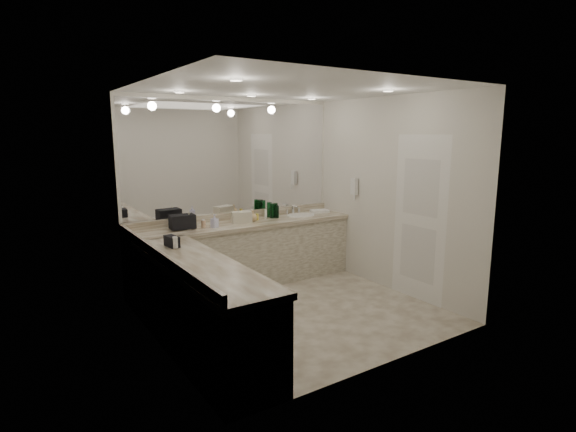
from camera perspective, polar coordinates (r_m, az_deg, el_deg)
floor at (r=5.52m, az=0.59°, el=-12.06°), size 3.20×3.20×0.00m
ceiling at (r=5.12m, az=0.65°, el=15.91°), size 3.20×3.20×0.00m
wall_back at (r=6.45m, az=-6.85°, el=3.14°), size 3.20×0.02×2.60m
wall_left at (r=4.48m, az=-16.61°, el=-0.44°), size 0.02×3.00×2.60m
wall_right at (r=6.19m, az=13.01°, el=2.64°), size 0.02×3.00×2.60m
vanity_back_base at (r=6.36m, az=-5.46°, el=-5.03°), size 3.20×0.60×0.84m
vanity_back_top at (r=6.25m, az=-5.49°, el=-1.07°), size 3.20×0.64×0.06m
vanity_left_base at (r=4.55m, az=-11.20°, el=-11.61°), size 0.60×2.40×0.84m
vanity_left_top at (r=4.41m, az=-11.29°, el=-6.15°), size 0.64×2.42×0.06m
backsplash_back at (r=6.49m, az=-6.70°, el=0.06°), size 3.20×0.04×0.10m
backsplash_left at (r=4.57m, az=-16.14°, el=-4.73°), size 0.04×3.00×0.10m
mirror_back at (r=6.40m, az=-6.90°, el=7.35°), size 3.12×0.01×1.55m
mirror_left at (r=4.43m, az=-16.78°, el=5.62°), size 0.01×2.92×1.55m
sink at (r=6.74m, az=1.62°, el=0.04°), size 0.44×0.44×0.03m
faucet at (r=6.89m, az=0.62°, el=0.92°), size 0.24×0.16×0.14m
wall_phone at (r=6.65m, az=8.41°, el=3.76°), size 0.06×0.10×0.24m
door at (r=5.89m, az=16.33°, el=-0.37°), size 0.02×0.82×2.10m
black_toiletry_bag at (r=5.91m, az=-13.26°, el=-0.80°), size 0.32×0.21×0.18m
black_bag_spill at (r=5.04m, az=-14.53°, el=-3.15°), size 0.12×0.22×0.12m
cream_cosmetic_case at (r=6.22m, az=-5.91°, el=-0.13°), size 0.30×0.23×0.15m
hand_towel at (r=6.99m, az=4.01°, el=0.62°), size 0.29×0.22×0.04m
lotion_left at (r=4.94m, az=-14.13°, el=-3.36°), size 0.05×0.05×0.12m
soap_bottle_a at (r=5.88m, az=-12.45°, el=-0.59°), size 0.10×0.10×0.22m
soap_bottle_b at (r=5.93m, az=-9.32°, el=-0.61°), size 0.10×0.10×0.18m
soap_bottle_c at (r=6.29m, az=-4.52°, el=0.04°), size 0.14×0.14×0.16m
green_bottle_0 at (r=6.57m, az=-1.63°, el=0.74°), size 0.06×0.06×0.21m
green_bottle_1 at (r=6.51m, az=-1.98°, el=0.67°), size 0.07×0.07×0.21m
green_bottle_2 at (r=6.60m, az=-2.38°, el=0.82°), size 0.07×0.07×0.22m
green_bottle_3 at (r=6.60m, az=-1.62°, el=0.76°), size 0.07×0.07×0.20m
green_bottle_4 at (r=6.51m, az=-1.48°, el=0.53°), size 0.07×0.07×0.18m
amenity_bottle_0 at (r=6.50m, az=-2.85°, el=0.26°), size 0.04×0.04×0.13m
amenity_bottle_1 at (r=5.97m, az=-10.69°, el=-0.99°), size 0.06×0.06×0.09m
amenity_bottle_2 at (r=6.02m, az=-12.12°, el=-0.95°), size 0.06×0.06×0.09m
amenity_bottle_3 at (r=6.29m, az=-4.75°, el=-0.38°), size 0.06×0.06×0.07m
amenity_bottle_4 at (r=5.99m, az=-10.71°, el=-0.93°), size 0.04×0.04×0.10m
amenity_bottle_5 at (r=6.38m, az=-3.94°, el=-0.10°), size 0.04×0.04×0.09m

